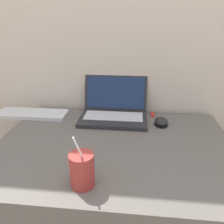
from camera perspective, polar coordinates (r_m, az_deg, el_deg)
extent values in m
cube|color=beige|center=(1.24, 2.73, 24.46)|extent=(7.00, 0.04, 2.50)
cube|color=#5B5651|center=(1.19, 0.57, -23.09)|extent=(1.05, 0.74, 0.72)
cube|color=#232326|center=(1.17, 0.31, -1.87)|extent=(0.36, 0.22, 0.02)
cube|color=#B7B7BC|center=(1.18, 0.39, -1.03)|extent=(0.31, 0.12, 0.00)
cube|color=#232326|center=(1.26, 0.94, 5.08)|extent=(0.36, 0.06, 0.19)
cube|color=#19284C|center=(1.25, 0.92, 5.07)|extent=(0.33, 0.05, 0.17)
cylinder|color=#9E332D|center=(0.73, -7.83, -14.79)|extent=(0.08, 0.08, 0.12)
cylinder|color=black|center=(0.70, -8.07, -11.25)|extent=(0.07, 0.07, 0.01)
cylinder|color=white|center=(0.69, -7.80, -11.52)|extent=(0.05, 0.03, 0.15)
ellipsoid|color=black|center=(1.16, 12.67, -3.13)|extent=(0.07, 0.10, 0.01)
ellipsoid|color=black|center=(1.15, 12.74, -2.38)|extent=(0.07, 0.09, 0.04)
cube|color=silver|center=(1.32, -20.08, -0.46)|extent=(0.39, 0.13, 0.02)
cube|color=#B2261E|center=(1.26, 10.55, -0.64)|extent=(0.02, 0.06, 0.01)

